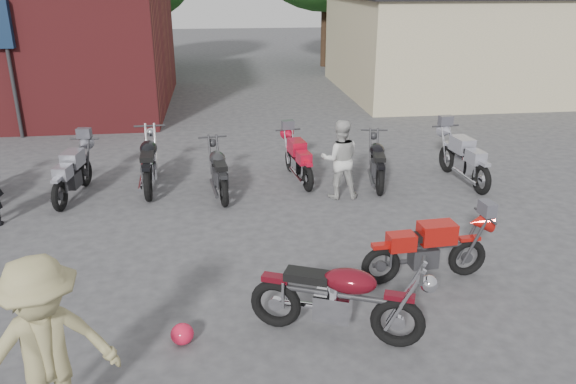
{
  "coord_description": "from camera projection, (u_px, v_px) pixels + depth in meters",
  "views": [
    {
      "loc": [
        -1.32,
        -5.85,
        4.12
      ],
      "look_at": [
        -0.27,
        2.49,
        0.9
      ],
      "focal_mm": 35.0,
      "sensor_mm": 36.0,
      "label": 1
    }
  ],
  "objects": [
    {
      "name": "row_bike_5",
      "position": [
        377.0,
        159.0,
        11.82
      ],
      "size": [
        0.92,
        1.93,
        1.08
      ],
      "primitive_type": null,
      "rotation": [
        0.0,
        0.0,
        1.4
      ],
      "color": "black",
      "rests_on": "ground"
    },
    {
      "name": "person_tan",
      "position": [
        47.0,
        355.0,
        5.01
      ],
      "size": [
        1.44,
        1.2,
        1.93
      ],
      "primitive_type": "imported",
      "rotation": [
        0.0,
        0.0,
        0.47
      ],
      "color": "#99905F",
      "rests_on": "ground"
    },
    {
      "name": "row_bike_6",
      "position": [
        464.0,
        156.0,
        11.89
      ],
      "size": [
        0.85,
        2.04,
        1.15
      ],
      "primitive_type": null,
      "rotation": [
        0.0,
        0.0,
        1.67
      ],
      "color": "#90919D",
      "rests_on": "ground"
    },
    {
      "name": "person_light",
      "position": [
        340.0,
        159.0,
        10.99
      ],
      "size": [
        0.82,
        0.66,
        1.57
      ],
      "primitive_type": "imported",
      "rotation": [
        0.0,
        0.0,
        3.05
      ],
      "color": "beige",
      "rests_on": "ground"
    },
    {
      "name": "sportbike",
      "position": [
        428.0,
        246.0,
        8.0
      ],
      "size": [
        1.87,
        0.73,
        1.06
      ],
      "primitive_type": null,
      "rotation": [
        0.0,
        0.0,
        0.07
      ],
      "color": "#AF140E",
      "rests_on": "ground"
    },
    {
      "name": "ground",
      "position": [
        334.0,
        328.0,
        7.05
      ],
      "size": [
        90.0,
        90.0,
        0.0
      ],
      "primitive_type": "plane",
      "color": "#393A3C"
    },
    {
      "name": "stucco_building",
      "position": [
        475.0,
        44.0,
        21.32
      ],
      "size": [
        10.0,
        8.0,
        3.5
      ],
      "primitive_type": "cube",
      "color": "tan",
      "rests_on": "ground"
    },
    {
      "name": "row_bike_2",
      "position": [
        149.0,
        159.0,
        11.57
      ],
      "size": [
        0.79,
        2.14,
        1.22
      ],
      "primitive_type": null,
      "rotation": [
        0.0,
        0.0,
        1.62
      ],
      "color": "black",
      "rests_on": "ground"
    },
    {
      "name": "row_bike_4",
      "position": [
        298.0,
        157.0,
        11.99
      ],
      "size": [
        0.85,
        1.87,
        1.05
      ],
      "primitive_type": null,
      "rotation": [
        0.0,
        0.0,
        1.71
      ],
      "color": "red",
      "rests_on": "ground"
    },
    {
      "name": "vintage_motorcycle",
      "position": [
        339.0,
        294.0,
        6.67
      ],
      "size": [
        2.17,
        1.44,
        1.2
      ],
      "primitive_type": null,
      "rotation": [
        0.0,
        0.0,
        -0.4
      ],
      "color": "#580B15",
      "rests_on": "ground"
    },
    {
      "name": "row_bike_3",
      "position": [
        218.0,
        168.0,
        11.25
      ],
      "size": [
        0.84,
        1.94,
        1.09
      ],
      "primitive_type": null,
      "rotation": [
        0.0,
        0.0,
        1.69
      ],
      "color": "#252527",
      "rests_on": "ground"
    },
    {
      "name": "helmet",
      "position": [
        182.0,
        334.0,
        6.71
      ],
      "size": [
        0.37,
        0.37,
        0.26
      ],
      "primitive_type": "ellipsoid",
      "rotation": [
        0.0,
        0.0,
        0.4
      ],
      "color": "red",
      "rests_on": "ground"
    },
    {
      "name": "row_bike_1",
      "position": [
        72.0,
        171.0,
        11.07
      ],
      "size": [
        0.87,
        1.96,
        1.1
      ],
      "primitive_type": null,
      "rotation": [
        0.0,
        0.0,
        1.44
      ],
      "color": "gray",
      "rests_on": "ground"
    }
  ]
}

